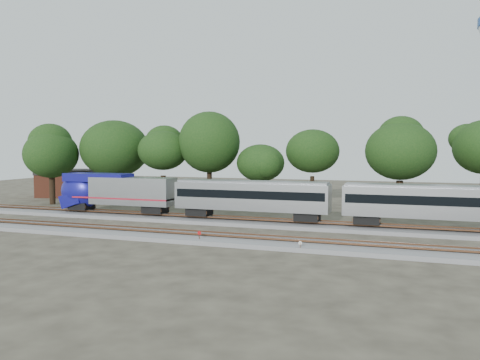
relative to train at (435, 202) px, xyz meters
The scene contains 15 objects.
ground 22.59m from the train, 164.43° to the right, with size 160.00×160.00×0.00m, color #383328.
track_far 21.75m from the train, behind, with size 160.00×5.00×0.73m.
track_near 23.94m from the train, 155.09° to the right, with size 160.00×5.00×0.73m.
train is the anchor object (origin of this frame).
switch_stand_red 23.48m from the train, 150.21° to the right, with size 0.35×0.09×1.11m.
switch_stand_white 16.68m from the train, 131.83° to the right, with size 0.29×0.06×0.93m.
switch_lever 20.36m from the train, 144.43° to the right, with size 0.50×0.30×0.30m, color #512D19.
brick_building 60.60m from the train, 162.49° to the left, with size 11.01×8.72×4.73m.
tree_0 53.69m from the train, behind, with size 7.66×7.66×10.80m.
tree_1 47.64m from the train, 163.60° to the left, with size 8.50×8.50×11.98m.
tree_2 39.04m from the train, 161.02° to the left, with size 8.28×8.28×11.67m.
tree_3 33.34m from the train, 154.98° to the left, with size 9.49×9.49×13.38m.
tree_4 26.33m from the train, 147.26° to the left, with size 6.48×6.48×9.13m.
tree_5 25.09m from the train, 128.89° to the left, with size 8.15×8.15×11.50m.
tree_6 14.14m from the train, 104.16° to the left, with size 8.24×8.24×11.61m.
Camera 1 is at (17.89, -43.60, 8.58)m, focal length 35.00 mm.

